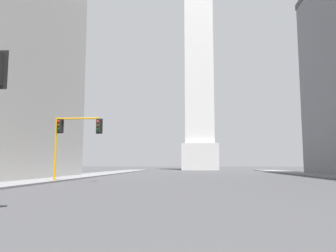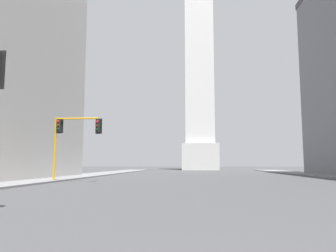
% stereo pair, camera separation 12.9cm
% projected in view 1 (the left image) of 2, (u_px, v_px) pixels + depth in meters
% --- Properties ---
extents(sidewalk_left, '(5.00, 99.97, 0.15)m').
position_uv_depth(sidewalk_left, '(53.00, 179.00, 32.44)').
color(sidewalk_left, slate).
rests_on(sidewalk_left, ground_plane).
extents(obelisk, '(9.19, 9.19, 67.30)m').
position_uv_depth(obelisk, '(199.00, 50.00, 87.66)').
color(obelisk, silver).
rests_on(obelisk, ground_plane).
extents(traffic_light_mid_left, '(4.26, 0.52, 5.56)m').
position_uv_depth(traffic_light_mid_left, '(71.00, 133.00, 28.23)').
color(traffic_light_mid_left, orange).
rests_on(traffic_light_mid_left, ground_plane).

